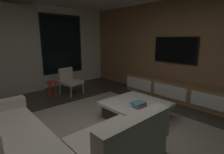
{
  "coord_description": "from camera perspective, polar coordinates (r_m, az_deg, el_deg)",
  "views": [
    {
      "loc": [
        -1.5,
        -2.11,
        1.66
      ],
      "look_at": [
        1.58,
        1.29,
        0.63
      ],
      "focal_mm": 27.55,
      "sensor_mm": 36.0,
      "label": 1
    }
  ],
  "objects": [
    {
      "name": "floor",
      "position": [
        3.08,
        -6.02,
        -20.03
      ],
      "size": [
        9.2,
        9.2,
        0.0
      ],
      "primitive_type": "plane",
      "color": "#332B26"
    },
    {
      "name": "back_wall_with_window",
      "position": [
        5.92,
        -28.27,
        8.13
      ],
      "size": [
        6.6,
        0.3,
        2.7
      ],
      "color": "silver",
      "rests_on": "floor"
    },
    {
      "name": "media_wall",
      "position": [
        5.04,
        23.22,
        8.15
      ],
      "size": [
        0.12,
        7.8,
        2.7
      ],
      "color": "#8E6642",
      "rests_on": "floor"
    },
    {
      "name": "area_rug",
      "position": [
        3.2,
        0.44,
        -18.48
      ],
      "size": [
        3.2,
        3.8,
        0.01
      ],
      "primitive_type": "cube",
      "color": "gray",
      "rests_on": "floor"
    },
    {
      "name": "sectional_couch",
      "position": [
        2.53,
        -22.36,
        -21.24
      ],
      "size": [
        1.98,
        2.5,
        0.82
      ],
      "color": "#A49C8C",
      "rests_on": "floor"
    },
    {
      "name": "coffee_table",
      "position": [
        3.7,
        7.73,
        -10.87
      ],
      "size": [
        1.16,
        1.16,
        0.36
      ],
      "color": "#46311B",
      "rests_on": "floor"
    },
    {
      "name": "book_stack_on_coffee_table",
      "position": [
        3.41,
        8.93,
        -8.95
      ],
      "size": [
        0.29,
        0.22,
        0.1
      ],
      "color": "#C96741",
      "rests_on": "coffee_table"
    },
    {
      "name": "accent_chair_near_window",
      "position": [
        5.39,
        -14.0,
        -0.83
      ],
      "size": [
        0.64,
        0.66,
        0.78
      ],
      "color": "#B2ADA0",
      "rests_on": "floor"
    },
    {
      "name": "side_stool",
      "position": [
        5.21,
        -19.36,
        -2.34
      ],
      "size": [
        0.32,
        0.32,
        0.46
      ],
      "color": "red",
      "rests_on": "floor"
    },
    {
      "name": "media_console",
      "position": [
        4.99,
        20.17,
        -4.49
      ],
      "size": [
        0.46,
        3.1,
        0.52
      ],
      "color": "#8E6642",
      "rests_on": "floor"
    },
    {
      "name": "mounted_tv",
      "position": [
        5.05,
        20.1,
        8.41
      ],
      "size": [
        0.05,
        1.23,
        0.71
      ],
      "color": "black"
    }
  ]
}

